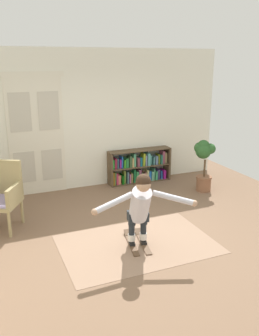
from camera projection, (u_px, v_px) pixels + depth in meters
ground_plane at (140, 235)px, 5.65m from camera, size 7.20×7.20×0.00m
back_wall at (90, 120)px, 7.53m from camera, size 6.00×0.10×2.90m
double_door at (36, 135)px, 7.12m from camera, size 1.22×0.05×2.45m
rug at (137, 244)px, 5.38m from camera, size 2.28×1.51×0.01m
bookshelf at (139, 167)px, 8.05m from camera, size 1.44×0.30×0.75m
wicker_chair at (0, 194)px, 5.77m from camera, size 0.81×0.81×1.10m
potted_plant at (204, 159)px, 7.43m from camera, size 0.40×0.41×1.08m
skis_pair at (137, 242)px, 5.40m from camera, size 0.40×0.77×0.07m
person_skier at (141, 204)px, 5.01m from camera, size 1.44×0.76×1.13m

